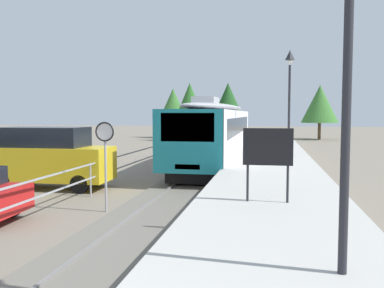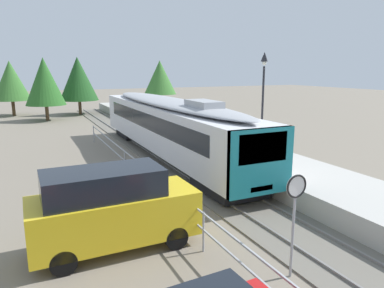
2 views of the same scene
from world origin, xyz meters
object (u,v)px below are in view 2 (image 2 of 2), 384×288
at_px(commuter_train, 168,123).
at_px(speed_limit_sign, 295,200).
at_px(platform_lamp_mid_platform, 263,83).
at_px(parked_van_yellow, 112,208).

height_order(commuter_train, speed_limit_sign, commuter_train).
relative_size(platform_lamp_mid_platform, parked_van_yellow, 1.09).
distance_m(platform_lamp_mid_platform, parked_van_yellow, 12.01).
bearing_deg(platform_lamp_mid_platform, speed_limit_sign, -121.79).
bearing_deg(commuter_train, speed_limit_sign, -97.79).
bearing_deg(platform_lamp_mid_platform, commuter_train, 137.78).
xyz_separation_m(commuter_train, speed_limit_sign, (-1.83, -13.35, -0.02)).
xyz_separation_m(speed_limit_sign, parked_van_yellow, (-3.85, 3.51, -0.83)).
bearing_deg(parked_van_yellow, platform_lamp_mid_platform, 31.88).
xyz_separation_m(commuter_train, platform_lamp_mid_platform, (4.13, -3.74, 2.48)).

